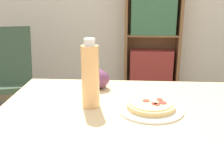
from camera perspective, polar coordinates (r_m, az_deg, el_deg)
The scene contains 5 objects.
dining_table at distance 1.13m, azimuth 4.93°, elevation -11.36°, with size 1.13×0.89×0.77m.
pizza_on_plate at distance 1.13m, azimuth 7.89°, elevation -4.65°, with size 0.26×0.26×0.04m.
grape_bunch at distance 1.37m, azimuth -3.27°, elevation 1.05°, with size 0.13×0.11×0.10m.
drink_bottle at distance 1.13m, azimuth -4.43°, elevation 1.73°, with size 0.07×0.07×0.28m.
bookshelf at distance 3.55m, azimuth 8.17°, elevation 8.87°, with size 0.69×0.25×1.43m.
Camera 1 is at (0.08, -1.03, 1.22)m, focal length 45.00 mm.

